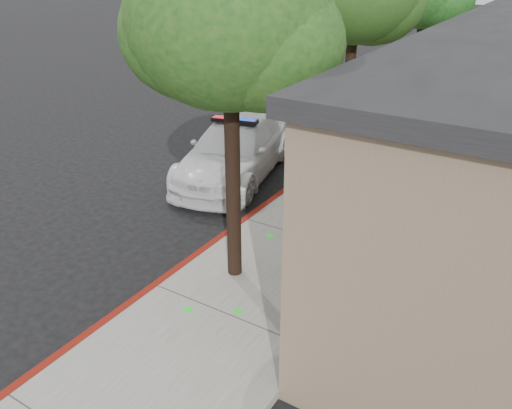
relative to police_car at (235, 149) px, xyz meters
name	(u,v)px	position (x,y,z in m)	size (l,w,h in m)	color
ground	(153,290)	(1.71, -5.25, -0.75)	(120.00, 120.00, 0.00)	black
sidewalk	(307,240)	(3.31, -2.25, -0.67)	(3.20, 60.00, 0.15)	gray
red_curb	(245,221)	(1.77, -2.25, -0.67)	(0.14, 60.00, 0.16)	maroon
police_car	(235,149)	(0.00, 0.00, 0.00)	(3.22, 5.48, 1.61)	white
street_tree_near	(230,29)	(2.78, -4.16, 3.75)	(3.49, 3.18, 5.83)	black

